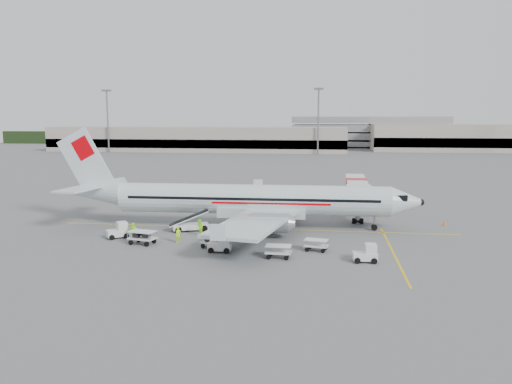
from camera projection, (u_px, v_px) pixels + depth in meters
The scene contains 26 objects.
ground at pixel (253, 229), 55.14m from camera, with size 360.00×360.00×0.00m, color #56595B.
stripe_lead at pixel (253, 228), 55.14m from camera, with size 44.00×0.20×0.01m, color yellow.
stripe_cross at pixel (393, 252), 45.38m from camera, with size 0.20×20.00×0.01m, color yellow.
terminal_west at pixel (198, 139), 187.35m from camera, with size 110.00×22.00×9.00m, color gray, non-canonical shape.
terminal_east at pixel (494, 138), 186.87m from camera, with size 90.00×26.00×10.00m, color gray, non-canonical shape.
parking_garage at pixel (368, 131), 207.45m from camera, with size 62.00×24.00×14.00m, color slate, non-canonical shape.
treeline at pixel (309, 139), 226.16m from camera, with size 300.00×3.00×6.00m, color black, non-canonical shape.
mast_west at pixel (108, 122), 178.76m from camera, with size 3.20×1.20×22.00m, color slate, non-canonical shape.
mast_center at pixel (318, 122), 168.46m from camera, with size 3.20×1.20×22.00m, color slate, non-canonical shape.
aircraft at pixel (253, 179), 54.90m from camera, with size 39.40×30.88×10.86m, color silver, non-canonical shape.
jet_bridge at pixel (356, 196), 63.45m from camera, with size 3.21×17.14×4.50m, color silver, non-canonical shape.
belt_loader at pixel (190, 218), 53.88m from camera, with size 5.13×1.92×2.78m, color silver, non-canonical shape.
tug_fore at pixel (365, 253), 42.16m from camera, with size 2.03×1.17×1.57m, color silver, non-canonical shape.
tug_mid at pixel (220, 243), 45.39m from camera, with size 2.10×1.20×1.62m, color silver, non-canonical shape.
tug_aft at pixel (117, 230), 50.65m from camera, with size 2.11×1.21×1.63m, color silver, non-canonical shape.
cart_loaded_a at pixel (213, 242), 46.76m from camera, with size 2.29×1.36×1.20m, color silver, non-canonical shape.
cart_loaded_b at pixel (142, 238), 48.16m from camera, with size 2.53×1.49×1.32m, color silver, non-canonical shape.
cart_empty_a at pixel (278, 252), 43.37m from camera, with size 2.22×1.31×1.16m, color silver, non-canonical shape.
cart_empty_b at pixel (316, 245), 45.72m from camera, with size 2.09×1.24×1.09m, color silver, non-canonical shape.
cone_nose at pixel (445, 223), 56.67m from camera, with size 0.40×0.40×0.65m, color #F76305.
cone_port at pixel (242, 207), 66.88m from camera, with size 0.35×0.35×0.58m, color #F76305.
cone_stbd at pixel (211, 250), 45.02m from camera, with size 0.33×0.33×0.54m, color #F76305.
crew_a at pixel (178, 235), 48.69m from camera, with size 0.58×0.38×1.60m, color #95E618.
crew_b at pixel (200, 228), 51.57m from camera, with size 0.84×0.65×1.73m, color #95E618.
crew_c at pixel (218, 237), 47.66m from camera, with size 1.06×0.61×1.65m, color #95E618.
crew_d at pixel (134, 231), 49.82m from camera, with size 1.04×0.43×1.77m, color #95E618.
Camera 1 is at (7.76, -53.40, 12.03)m, focal length 35.00 mm.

